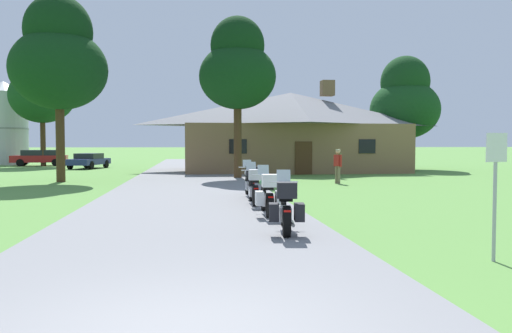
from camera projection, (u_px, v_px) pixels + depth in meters
name	position (u px, v px, depth m)	size (l,w,h in m)	color
ground_plane	(191.00, 184.00, 24.78)	(500.00, 500.00, 0.00)	#56893D
asphalt_driveway	(191.00, 187.00, 22.79)	(6.40, 80.00, 0.06)	slate
motorcycle_silver_nearest_to_camera	(286.00, 207.00, 10.79)	(0.89, 2.08, 1.30)	black
motorcycle_green_second_in_row	(268.00, 195.00, 13.44)	(0.73, 2.08, 1.30)	black
motorcycle_black_third_in_row	(254.00, 186.00, 15.95)	(0.66, 2.08, 1.30)	black
motorcycle_silver_farthest_in_row	(250.00, 181.00, 18.15)	(0.66, 2.08, 1.30)	black
stone_lodge	(291.00, 131.00, 36.21)	(15.76, 9.09, 6.50)	brown
bystander_olive_shirt_near_lodge	(339.00, 162.00, 28.48)	(0.25, 0.55, 1.67)	#75664C
bystander_red_shirt_beside_signpost	(338.00, 164.00, 24.84)	(0.35, 0.51, 1.69)	#75664C
metal_signpost_roadside	(495.00, 181.00, 8.37)	(0.36, 0.06, 2.14)	#9EA0A5
tree_left_far	(42.00, 89.00, 43.92)	(5.50, 5.50, 10.36)	#422D19
tree_by_lodge_front	(238.00, 68.00, 28.05)	(4.27, 4.27, 9.00)	#422D19
tree_right_of_lodge	(405.00, 101.00, 38.49)	(5.25, 5.25, 8.61)	#422D19
tree_left_near	(59.00, 58.00, 25.60)	(4.82, 4.82, 9.46)	#422D19
metal_silo_distant	(4.00, 123.00, 47.77)	(4.44, 4.44, 7.83)	#B2B7BC
parked_red_suv_far_left	(40.00, 157.00, 44.68)	(4.80, 2.44, 1.40)	maroon
parked_navy_sedan_far_left	(89.00, 160.00, 39.78)	(2.88, 4.54, 1.20)	navy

